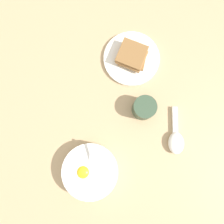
% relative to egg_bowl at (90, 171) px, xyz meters
% --- Properties ---
extents(ground_plane, '(3.00, 3.00, 0.00)m').
position_rel_egg_bowl_xyz_m(ground_plane, '(-0.20, -0.04, -0.03)').
color(ground_plane, tan).
extents(egg_bowl, '(0.17, 0.17, 0.08)m').
position_rel_egg_bowl_xyz_m(egg_bowl, '(0.00, 0.00, 0.00)').
color(egg_bowl, white).
rests_on(egg_bowl, ground_plane).
extents(toast_plate, '(0.19, 0.19, 0.01)m').
position_rel_egg_bowl_xyz_m(toast_plate, '(-0.34, -0.20, -0.02)').
color(toast_plate, white).
rests_on(toast_plate, ground_plane).
extents(toast_sandwich, '(0.12, 0.12, 0.04)m').
position_rel_egg_bowl_xyz_m(toast_sandwich, '(-0.34, -0.20, 0.01)').
color(toast_sandwich, brown).
rests_on(toast_sandwich, toast_plate).
extents(soup_spoon, '(0.13, 0.14, 0.03)m').
position_rel_egg_bowl_xyz_m(soup_spoon, '(-0.27, 0.10, -0.01)').
color(soup_spoon, white).
rests_on(soup_spoon, ground_plane).
extents(drinking_cup, '(0.07, 0.07, 0.06)m').
position_rel_egg_bowl_xyz_m(drinking_cup, '(-0.26, -0.05, 0.01)').
color(drinking_cup, '#334733').
rests_on(drinking_cup, ground_plane).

